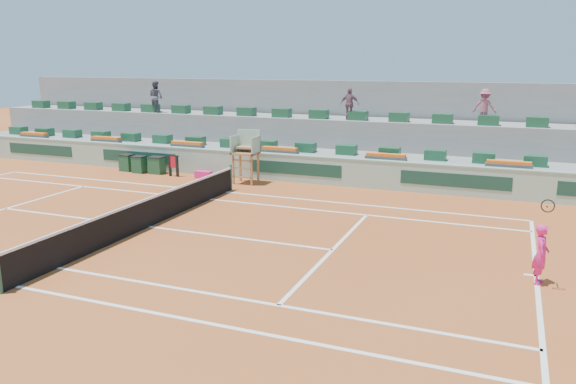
% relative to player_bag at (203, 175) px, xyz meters
% --- Properties ---
extents(ground, '(90.00, 90.00, 0.00)m').
position_rel_player_bag_xyz_m(ground, '(2.34, -7.64, -0.18)').
color(ground, '#99471D').
rests_on(ground, ground).
extents(seating_tier_lower, '(36.00, 4.00, 1.20)m').
position_rel_player_bag_xyz_m(seating_tier_lower, '(2.34, 3.06, 0.42)').
color(seating_tier_lower, gray).
rests_on(seating_tier_lower, ground).
extents(seating_tier_upper, '(36.00, 2.40, 2.60)m').
position_rel_player_bag_xyz_m(seating_tier_upper, '(2.34, 4.66, 1.12)').
color(seating_tier_upper, gray).
rests_on(seating_tier_upper, ground).
extents(stadium_back_wall, '(36.00, 0.40, 4.40)m').
position_rel_player_bag_xyz_m(stadium_back_wall, '(2.34, 6.26, 2.02)').
color(stadium_back_wall, gray).
rests_on(stadium_back_wall, ground).
extents(player_bag, '(0.79, 0.35, 0.35)m').
position_rel_player_bag_xyz_m(player_bag, '(0.00, 0.00, 0.00)').
color(player_bag, '#F52083').
rests_on(player_bag, ground).
extents(spectator_left, '(0.97, 0.83, 1.75)m').
position_rel_player_bag_xyz_m(spectator_left, '(-5.19, 3.95, 3.30)').
color(spectator_left, '#4C4D59').
rests_on(spectator_left, seating_tier_upper).
extents(spectator_mid, '(0.93, 0.44, 1.55)m').
position_rel_player_bag_xyz_m(spectator_mid, '(5.95, 3.94, 3.20)').
color(spectator_mid, '#7A5162').
rests_on(spectator_mid, seating_tier_upper).
extents(spectator_right, '(1.12, 0.77, 1.59)m').
position_rel_player_bag_xyz_m(spectator_right, '(12.12, 4.23, 3.22)').
color(spectator_right, '#9B4D60').
rests_on(spectator_right, seating_tier_upper).
extents(court_lines, '(23.89, 11.09, 0.01)m').
position_rel_player_bag_xyz_m(court_lines, '(2.34, -7.64, -0.17)').
color(court_lines, white).
rests_on(court_lines, ground).
extents(tennis_net, '(0.10, 11.97, 1.10)m').
position_rel_player_bag_xyz_m(tennis_net, '(2.34, -7.64, 0.35)').
color(tennis_net, black).
rests_on(tennis_net, ground).
extents(advertising_hoarding, '(36.00, 0.34, 1.26)m').
position_rel_player_bag_xyz_m(advertising_hoarding, '(2.36, 0.86, 0.46)').
color(advertising_hoarding, '#93B9A5').
rests_on(advertising_hoarding, ground).
extents(umpire_chair, '(1.10, 0.90, 2.40)m').
position_rel_player_bag_xyz_m(umpire_chair, '(2.34, -0.14, 1.37)').
color(umpire_chair, '#966339').
rests_on(umpire_chair, ground).
extents(seat_row_lower, '(32.90, 0.60, 0.44)m').
position_rel_player_bag_xyz_m(seat_row_lower, '(2.34, 2.16, 1.24)').
color(seat_row_lower, '#194B2D').
rests_on(seat_row_lower, seating_tier_lower).
extents(seat_row_upper, '(32.90, 0.60, 0.44)m').
position_rel_player_bag_xyz_m(seat_row_upper, '(2.34, 4.06, 2.64)').
color(seat_row_upper, '#194B2D').
rests_on(seat_row_upper, seating_tier_upper).
extents(flower_planters, '(26.80, 0.36, 0.28)m').
position_rel_player_bag_xyz_m(flower_planters, '(0.84, 1.36, 1.16)').
color(flower_planters, '#494949').
rests_on(flower_planters, seating_tier_lower).
extents(drink_cooler_a, '(0.72, 0.62, 0.84)m').
position_rel_player_bag_xyz_m(drink_cooler_a, '(-2.71, 0.18, 0.25)').
color(drink_cooler_a, '#17452A').
rests_on(drink_cooler_a, ground).
extents(drink_cooler_b, '(0.63, 0.54, 0.84)m').
position_rel_player_bag_xyz_m(drink_cooler_b, '(-3.64, 0.03, 0.25)').
color(drink_cooler_b, '#17452A').
rests_on(drink_cooler_b, ground).
extents(drink_cooler_c, '(0.64, 0.55, 0.84)m').
position_rel_player_bag_xyz_m(drink_cooler_c, '(-4.52, 0.19, 0.25)').
color(drink_cooler_c, '#17452A').
rests_on(drink_cooler_c, ground).
extents(towel_rack, '(0.63, 0.10, 1.03)m').
position_rel_player_bag_xyz_m(towel_rack, '(-1.56, -0.11, 0.43)').
color(towel_rack, black).
rests_on(towel_rack, ground).
extents(tennis_player, '(0.38, 0.85, 2.28)m').
position_rel_player_bag_xyz_m(tennis_player, '(14.25, -8.16, 0.60)').
color(tennis_player, '#F52083').
rests_on(tennis_player, ground).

